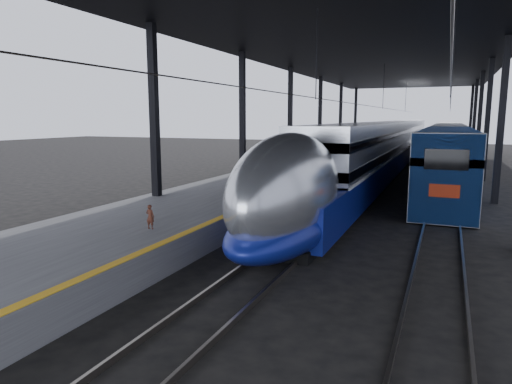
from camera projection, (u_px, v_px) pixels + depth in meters
The scene contains 8 objects.
ground at pixel (215, 259), 15.42m from camera, with size 160.00×160.00×0.00m, color black.
platform at pixel (297, 174), 34.87m from camera, with size 6.00×80.00×1.00m, color #4C4C4F.
yellow_strip at pixel (333, 169), 33.72m from camera, with size 0.30×80.00×0.01m, color orange.
rails at pixel (406, 185), 31.88m from camera, with size 6.52×80.00×0.16m.
canopy at pixel (374, 53), 31.42m from camera, with size 18.00×75.00×9.47m.
tgv_train at pixel (387, 148), 40.91m from camera, with size 3.05×65.20×4.37m.
second_train at pixel (448, 145), 44.37m from camera, with size 2.96×56.05×4.07m.
child at pixel (150, 217), 15.36m from camera, with size 0.31×0.20×0.84m, color #4E261A.
Camera 1 is at (7.03, -13.16, 4.72)m, focal length 32.00 mm.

